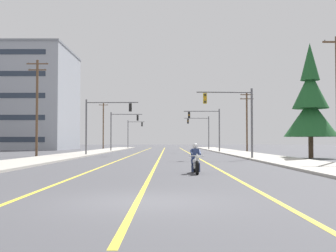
{
  "coord_description": "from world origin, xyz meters",
  "views": [
    {
      "loc": [
        0.66,
        -11.15,
        1.55
      ],
      "look_at": [
        0.8,
        18.65,
        2.62
      ],
      "focal_mm": 46.0,
      "sensor_mm": 36.0,
      "label": 1
    }
  ],
  "objects_px": {
    "motorcycle_with_rider": "(193,161)",
    "traffic_signal_mid_left": "(118,125)",
    "traffic_signal_far_right": "(200,128)",
    "traffic_signal_mid_right": "(207,123)",
    "traffic_signal_near_right": "(234,112)",
    "utility_pole_right_far": "(245,120)",
    "utility_pole_left_far": "(101,125)",
    "traffic_signal_far_left": "(131,130)",
    "utility_pole_left_near": "(35,104)",
    "traffic_signal_near_left": "(100,118)",
    "conifer_tree_right_verge_near": "(308,105)",
    "utility_pole_right_near": "(335,97)"
  },
  "relations": [
    {
      "from": "traffic_signal_far_left",
      "to": "traffic_signal_mid_left",
      "type": "bearing_deg",
      "value": -89.63
    },
    {
      "from": "motorcycle_with_rider",
      "to": "conifer_tree_right_verge_near",
      "type": "height_order",
      "value": "conifer_tree_right_verge_near"
    },
    {
      "from": "motorcycle_with_rider",
      "to": "traffic_signal_mid_right",
      "type": "xyz_separation_m",
      "value": [
        4.48,
        40.05,
        3.53
      ]
    },
    {
      "from": "traffic_signal_near_left",
      "to": "utility_pole_right_near",
      "type": "distance_m",
      "value": 25.53
    },
    {
      "from": "motorcycle_with_rider",
      "to": "utility_pole_left_far",
      "type": "xyz_separation_m",
      "value": [
        -14.95,
        69.33,
        4.42
      ]
    },
    {
      "from": "motorcycle_with_rider",
      "to": "traffic_signal_far_right",
      "type": "xyz_separation_m",
      "value": [
        4.9,
        58.46,
        3.5
      ]
    },
    {
      "from": "traffic_signal_mid_left",
      "to": "utility_pole_right_near",
      "type": "bearing_deg",
      "value": -61.58
    },
    {
      "from": "traffic_signal_near_right",
      "to": "utility_pole_left_far",
      "type": "xyz_separation_m",
      "value": [
        -19.55,
        52.77,
        0.9
      ]
    },
    {
      "from": "traffic_signal_far_right",
      "to": "motorcycle_with_rider",
      "type": "bearing_deg",
      "value": -94.79
    },
    {
      "from": "motorcycle_with_rider",
      "to": "traffic_signal_mid_right",
      "type": "height_order",
      "value": "traffic_signal_mid_right"
    },
    {
      "from": "traffic_signal_mid_left",
      "to": "traffic_signal_far_left",
      "type": "xyz_separation_m",
      "value": [
        -0.17,
        26.09,
        -0.09
      ]
    },
    {
      "from": "traffic_signal_near_left",
      "to": "traffic_signal_mid_left",
      "type": "height_order",
      "value": "same"
    },
    {
      "from": "traffic_signal_mid_right",
      "to": "utility_pole_left_far",
      "type": "bearing_deg",
      "value": 123.57
    },
    {
      "from": "utility_pole_right_far",
      "to": "utility_pole_left_far",
      "type": "xyz_separation_m",
      "value": [
        -25.87,
        23.59,
        0.04
      ]
    },
    {
      "from": "traffic_signal_mid_left",
      "to": "motorcycle_with_rider",
      "type": "bearing_deg",
      "value": -79.25
    },
    {
      "from": "traffic_signal_mid_left",
      "to": "traffic_signal_far_right",
      "type": "xyz_separation_m",
      "value": [
        13.81,
        11.53,
        -0.02
      ]
    },
    {
      "from": "conifer_tree_right_verge_near",
      "to": "traffic_signal_mid_right",
      "type": "bearing_deg",
      "value": 109.19
    },
    {
      "from": "conifer_tree_right_verge_near",
      "to": "traffic_signal_near_right",
      "type": "bearing_deg",
      "value": -162.74
    },
    {
      "from": "traffic_signal_near_left",
      "to": "traffic_signal_far_right",
      "type": "relative_size",
      "value": 1.0
    },
    {
      "from": "motorcycle_with_rider",
      "to": "traffic_signal_near_right",
      "type": "bearing_deg",
      "value": 74.47
    },
    {
      "from": "utility_pole_left_near",
      "to": "conifer_tree_right_verge_near",
      "type": "relative_size",
      "value": 0.95
    },
    {
      "from": "traffic_signal_mid_left",
      "to": "utility_pole_left_far",
      "type": "height_order",
      "value": "utility_pole_left_far"
    },
    {
      "from": "motorcycle_with_rider",
      "to": "utility_pole_left_far",
      "type": "height_order",
      "value": "utility_pole_left_far"
    },
    {
      "from": "motorcycle_with_rider",
      "to": "traffic_signal_mid_right",
      "type": "bearing_deg",
      "value": 83.62
    },
    {
      "from": "traffic_signal_mid_right",
      "to": "conifer_tree_right_verge_near",
      "type": "bearing_deg",
      "value": -70.81
    },
    {
      "from": "motorcycle_with_rider",
      "to": "traffic_signal_mid_right",
      "type": "relative_size",
      "value": 0.35
    },
    {
      "from": "utility_pole_right_near",
      "to": "traffic_signal_far_left",
      "type": "bearing_deg",
      "value": 107.71
    },
    {
      "from": "traffic_signal_near_right",
      "to": "motorcycle_with_rider",
      "type": "bearing_deg",
      "value": -105.53
    },
    {
      "from": "traffic_signal_near_left",
      "to": "conifer_tree_right_verge_near",
      "type": "relative_size",
      "value": 0.58
    },
    {
      "from": "traffic_signal_mid_right",
      "to": "utility_pole_right_near",
      "type": "bearing_deg",
      "value": -77.72
    },
    {
      "from": "motorcycle_with_rider",
      "to": "traffic_signal_mid_left",
      "type": "height_order",
      "value": "traffic_signal_mid_left"
    },
    {
      "from": "traffic_signal_mid_right",
      "to": "utility_pole_left_near",
      "type": "height_order",
      "value": "utility_pole_left_near"
    },
    {
      "from": "traffic_signal_near_left",
      "to": "utility_pole_left_near",
      "type": "distance_m",
      "value": 6.97
    },
    {
      "from": "conifer_tree_right_verge_near",
      "to": "utility_pole_left_near",
      "type": "bearing_deg",
      "value": 168.45
    },
    {
      "from": "motorcycle_with_rider",
      "to": "traffic_signal_near_right",
      "type": "distance_m",
      "value": 17.54
    },
    {
      "from": "traffic_signal_near_right",
      "to": "conifer_tree_right_verge_near",
      "type": "relative_size",
      "value": 0.58
    },
    {
      "from": "traffic_signal_mid_right",
      "to": "traffic_signal_mid_left",
      "type": "bearing_deg",
      "value": 152.81
    },
    {
      "from": "conifer_tree_right_verge_near",
      "to": "traffic_signal_far_left",
      "type": "bearing_deg",
      "value": 111.13
    },
    {
      "from": "motorcycle_with_rider",
      "to": "traffic_signal_far_left",
      "type": "relative_size",
      "value": 0.35
    },
    {
      "from": "traffic_signal_mid_right",
      "to": "utility_pole_left_near",
      "type": "distance_m",
      "value": 25.2
    },
    {
      "from": "traffic_signal_far_left",
      "to": "utility_pole_right_near",
      "type": "relative_size",
      "value": 0.67
    },
    {
      "from": "traffic_signal_mid_right",
      "to": "utility_pole_right_near",
      "type": "xyz_separation_m",
      "value": [
        6.5,
        -29.87,
        0.69
      ]
    },
    {
      "from": "traffic_signal_far_left",
      "to": "conifer_tree_right_verge_near",
      "type": "distance_m",
      "value": 58.12
    },
    {
      "from": "traffic_signal_mid_right",
      "to": "traffic_signal_mid_left",
      "type": "distance_m",
      "value": 15.06
    },
    {
      "from": "motorcycle_with_rider",
      "to": "traffic_signal_mid_left",
      "type": "xyz_separation_m",
      "value": [
        -8.91,
        46.93,
        3.52
      ]
    },
    {
      "from": "utility_pole_left_far",
      "to": "utility_pole_right_far",
      "type": "bearing_deg",
      "value": -42.36
    },
    {
      "from": "traffic_signal_mid_right",
      "to": "utility_pole_left_near",
      "type": "relative_size",
      "value": 0.61
    },
    {
      "from": "traffic_signal_mid_right",
      "to": "utility_pole_left_far",
      "type": "distance_m",
      "value": 35.15
    },
    {
      "from": "utility_pole_left_near",
      "to": "traffic_signal_near_left",
      "type": "bearing_deg",
      "value": 17.99
    },
    {
      "from": "utility_pole_right_far",
      "to": "conifer_tree_right_verge_near",
      "type": "xyz_separation_m",
      "value": [
        0.95,
        -26.93,
        -0.05
      ]
    }
  ]
}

